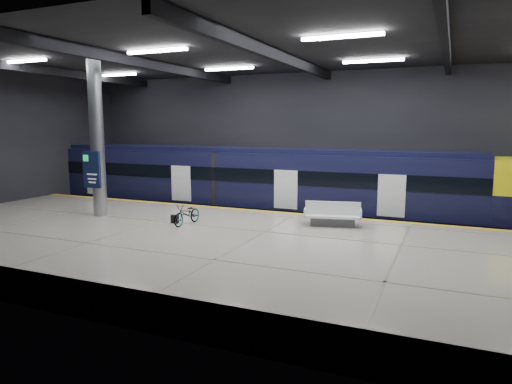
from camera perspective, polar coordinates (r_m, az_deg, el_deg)
The scene contains 10 objects.
ground at distance 18.65m, azimuth 2.30°, elevation -7.59°, with size 30.00×30.00×0.00m, color black.
room_shell at distance 17.94m, azimuth 2.41°, elevation 10.27°, with size 30.10×16.10×8.05m.
platform at distance 16.28m, azimuth -0.89°, elevation -7.95°, with size 30.00×11.00×1.10m, color #B7AA9A.
safety_strip at distance 20.91m, azimuth 5.04°, elevation -2.74°, with size 30.00×0.40×0.01m, color gold.
rails at distance 23.69m, azimuth 7.11°, elevation -3.99°, with size 30.00×1.52×0.16m.
train at distance 24.04m, azimuth 2.17°, elevation 1.04°, with size 29.40×2.84×3.79m.
bench at distance 18.60m, azimuth 9.56°, elevation -3.14°, with size 2.40×1.39×1.00m.
bicycle at distance 18.79m, azimuth -8.60°, elevation -2.70°, with size 0.59×1.70×0.89m, color #99999E.
pannier_bag at distance 19.16m, azimuth -10.11°, elevation -3.35°, with size 0.30×0.18×0.35m, color black.
info_column at distance 21.34m, azimuth -19.29°, elevation 6.13°, with size 0.90×0.78×6.90m.
Camera 1 is at (6.43, -16.73, 5.13)m, focal length 32.00 mm.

